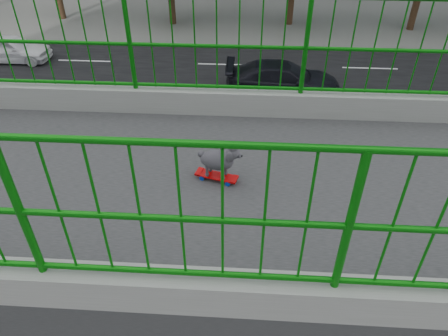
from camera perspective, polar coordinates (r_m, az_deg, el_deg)
road at (r=18.91m, az=-1.05°, el=6.58°), size 18.00×90.00×0.02m
footbridge at (r=5.63m, az=-12.43°, el=-15.68°), size 3.00×24.00×7.00m
railing at (r=4.26m, az=-15.93°, el=0.92°), size 3.00×24.00×1.42m
skateboard at (r=4.18m, az=-1.01°, el=-1.12°), size 0.23×0.44×0.06m
poodle at (r=4.04m, az=-0.72°, el=1.21°), size 0.26×0.44×0.38m
car_0 at (r=12.91m, az=10.44°, el=-7.01°), size 1.80×4.47×1.52m
car_2 at (r=19.41m, az=25.36°, el=6.03°), size 2.39×5.18×1.44m
car_3 at (r=20.86m, az=7.99°, el=11.75°), size 2.24×5.50×1.60m
car_4 at (r=27.24m, az=-26.79°, el=14.21°), size 1.70×4.22×1.44m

